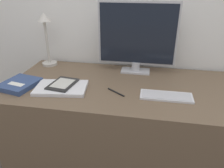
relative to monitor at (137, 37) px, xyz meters
The scene contains 9 objects.
wall_back 0.26m from the monitor, 105.10° to the left, with size 3.60×0.05×2.40m.
desk 0.67m from the monitor, 99.54° to the right, with size 1.50×0.70×0.74m.
monitor is the anchor object (origin of this frame).
keyboard 0.47m from the monitor, 59.90° to the right, with size 0.29×0.11×0.01m.
laptop 0.61m from the monitor, 139.05° to the right, with size 0.33×0.24×0.02m.
ereader 0.59m from the monitor, 140.99° to the right, with size 0.16×0.21×0.01m.
desk_lamp 0.67m from the monitor, behind, with size 0.11×0.11×0.39m.
notebook 0.82m from the monitor, 151.91° to the right, with size 0.23×0.25×0.03m.
pen 0.44m from the monitor, 103.94° to the right, with size 0.11×0.09×0.01m.
Camera 1 is at (0.13, -1.05, 1.35)m, focal length 35.00 mm.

